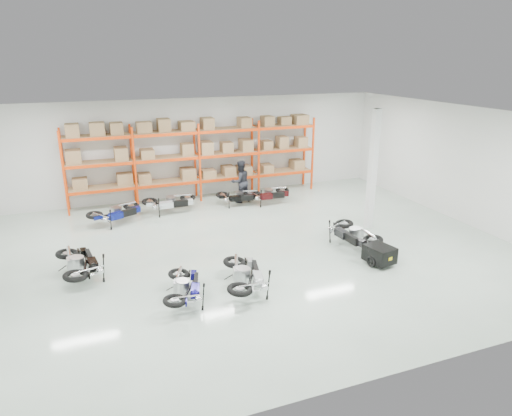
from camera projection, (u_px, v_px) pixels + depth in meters
name	position (u px, v px, depth m)	size (l,w,h in m)	color
room	(245.00, 187.00, 14.69)	(18.00, 18.00, 18.00)	#B7CCBC
pallet_rack	(197.00, 150.00, 20.41)	(11.28, 0.98, 3.62)	#ED400C
structural_column	(373.00, 170.00, 16.89)	(0.25, 0.25, 4.50)	white
moto_blue_centre	(185.00, 283.00, 12.11)	(0.79, 1.78, 1.09)	#0A0749
moto_silver_left	(246.00, 271.00, 12.64)	(0.89, 2.00, 1.22)	#AEB1B5
moto_black_far_left	(80.00, 259.00, 13.36)	(0.90, 2.02, 1.23)	black
moto_touring_right	(352.00, 230.00, 15.66)	(0.88, 1.97, 1.21)	black
trailer	(379.00, 254.00, 14.32)	(0.86, 1.52, 0.62)	black
moto_back_a	(116.00, 209.00, 17.80)	(0.84, 1.90, 1.16)	navy
moto_back_b	(170.00, 199.00, 19.06)	(0.86, 1.93, 1.18)	silver
moto_back_c	(239.00, 194.00, 20.04)	(0.76, 1.70, 1.04)	black
moto_back_d	(268.00, 191.00, 20.26)	(0.82, 1.83, 1.12)	#390B0D
person_back	(240.00, 181.00, 20.31)	(0.93, 0.72, 1.90)	#202228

